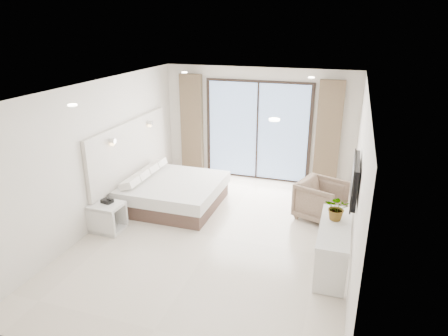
{
  "coord_description": "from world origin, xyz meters",
  "views": [
    {
      "loc": [
        2.08,
        -5.99,
        3.69
      ],
      "look_at": [
        0.02,
        0.4,
        1.2
      ],
      "focal_mm": 32.0,
      "sensor_mm": 36.0,
      "label": 1
    }
  ],
  "objects": [
    {
      "name": "console_desk",
      "position": [
        2.04,
        -0.38,
        0.56
      ],
      "size": [
        0.46,
        1.48,
        0.77
      ],
      "color": "silver",
      "rests_on": "ground"
    },
    {
      "name": "room_shell",
      "position": [
        -0.2,
        0.85,
        1.58
      ],
      "size": [
        4.62,
        6.22,
        2.72
      ],
      "color": "silver",
      "rests_on": "ground"
    },
    {
      "name": "plant",
      "position": [
        2.04,
        -0.16,
        0.93
      ],
      "size": [
        0.4,
        0.44,
        0.32
      ],
      "primitive_type": "imported",
      "rotation": [
        0.0,
        0.0,
        -0.08
      ],
      "color": "#33662D",
      "rests_on": "console_desk"
    },
    {
      "name": "ground",
      "position": [
        0.0,
        0.0,
        0.0
      ],
      "size": [
        6.2,
        6.2,
        0.0
      ],
      "primitive_type": "plane",
      "color": "beige",
      "rests_on": "ground"
    },
    {
      "name": "phone",
      "position": [
        -2.02,
        -0.31,
        0.57
      ],
      "size": [
        0.22,
        0.19,
        0.07
      ],
      "primitive_type": "cube",
      "rotation": [
        0.0,
        0.0,
        -0.19
      ],
      "color": "black",
      "rests_on": "nightstand"
    },
    {
      "name": "armchair",
      "position": [
        1.7,
        1.36,
        0.42
      ],
      "size": [
        1.01,
        1.04,
        0.85
      ],
      "primitive_type": "imported",
      "rotation": [
        0.0,
        0.0,
        1.22
      ],
      "color": "#836556",
      "rests_on": "ground"
    },
    {
      "name": "bed",
      "position": [
        -1.33,
        1.01,
        0.29
      ],
      "size": [
        1.96,
        1.86,
        0.69
      ],
      "color": "brown",
      "rests_on": "ground"
    },
    {
      "name": "nightstand",
      "position": [
        -2.02,
        -0.37,
        0.27
      ],
      "size": [
        0.6,
        0.5,
        0.53
      ],
      "rotation": [
        0.0,
        0.0,
        -0.03
      ],
      "color": "silver",
      "rests_on": "ground"
    }
  ]
}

